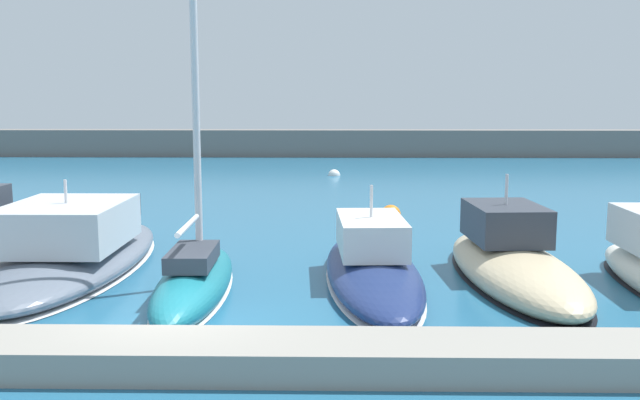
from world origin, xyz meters
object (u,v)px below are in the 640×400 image
object	(u,v)px
motorboat_slate_third	(75,250)
mooring_buoy_white	(334,175)
motorboat_sand_sixth	(512,263)
sailboat_teal_fourth	(194,277)
mooring_buoy_orange	(391,215)
motorboat_navy_fifth	(372,265)

from	to	relation	value
motorboat_slate_third	mooring_buoy_white	size ratio (longest dim) A/B	13.81
motorboat_sand_sixth	mooring_buoy_white	xyz separation A→B (m)	(-4.57, 24.17, -0.45)
sailboat_teal_fourth	mooring_buoy_orange	bearing A→B (deg)	-27.59
sailboat_teal_fourth	motorboat_sand_sixth	xyz separation A→B (m)	(8.01, 1.53, 0.02)
sailboat_teal_fourth	mooring_buoy_white	world-z (taller)	sailboat_teal_fourth
motorboat_navy_fifth	motorboat_sand_sixth	bearing A→B (deg)	-90.29
motorboat_navy_fifth	motorboat_sand_sixth	distance (m)	3.67
motorboat_slate_third	motorboat_navy_fifth	xyz separation A→B (m)	(8.14, -1.03, -0.12)
motorboat_slate_third	mooring_buoy_white	bearing A→B (deg)	-17.40
mooring_buoy_orange	mooring_buoy_white	distance (m)	14.38
motorboat_navy_fifth	mooring_buoy_orange	distance (m)	10.22
sailboat_teal_fourth	motorboat_sand_sixth	bearing A→B (deg)	-80.44
sailboat_teal_fourth	motorboat_slate_third	bearing A→B (deg)	56.57
motorboat_sand_sixth	mooring_buoy_white	distance (m)	24.60
motorboat_sand_sixth	mooring_buoy_white	size ratio (longest dim) A/B	11.14
motorboat_navy_fifth	mooring_buoy_white	xyz separation A→B (m)	(-0.91, 24.33, -0.41)
motorboat_sand_sixth	mooring_buoy_white	bearing A→B (deg)	7.39
motorboat_navy_fifth	sailboat_teal_fourth	bearing A→B (deg)	104.56
motorboat_slate_third	motorboat_sand_sixth	bearing A→B (deg)	-94.34
motorboat_slate_third	motorboat_sand_sixth	size ratio (longest dim) A/B	1.24
motorboat_slate_third	motorboat_sand_sixth	xyz separation A→B (m)	(11.81, -0.87, -0.09)
sailboat_teal_fourth	mooring_buoy_orange	size ratio (longest dim) A/B	13.81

